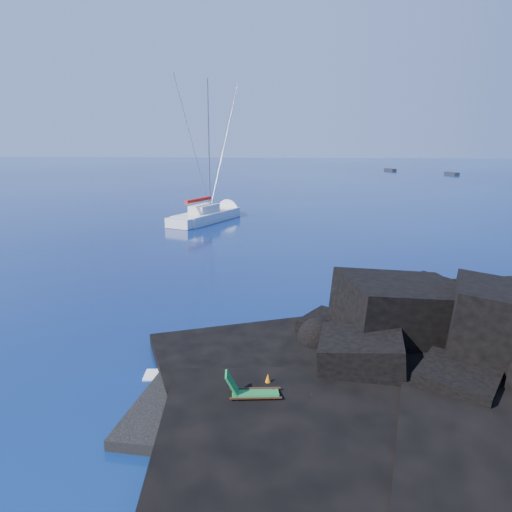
{
  "coord_description": "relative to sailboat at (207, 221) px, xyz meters",
  "views": [
    {
      "loc": [
        5.31,
        -14.47,
        8.95
      ],
      "look_at": [
        3.19,
        14.29,
        2.0
      ],
      "focal_mm": 35.0,
      "sensor_mm": 36.0,
      "label": 1
    }
  ],
  "objects": [
    {
      "name": "ground",
      "position": [
        3.86,
        -38.33,
        0.0
      ],
      "size": [
        400.0,
        400.0,
        0.0
      ],
      "primitive_type": "plane",
      "color": "#03042F",
      "rests_on": "ground"
    },
    {
      "name": "headland",
      "position": [
        16.86,
        -35.33,
        0.0
      ],
      "size": [
        24.0,
        24.0,
        3.6
      ],
      "primitive_type": null,
      "color": "black",
      "rests_on": "ground"
    },
    {
      "name": "beach",
      "position": [
        8.36,
        -37.83,
        0.0
      ],
      "size": [
        9.08,
        6.86,
        0.7
      ],
      "primitive_type": "cube",
      "rotation": [
        0.0,
        0.0,
        -0.1
      ],
      "color": "black",
      "rests_on": "ground"
    },
    {
      "name": "surf_foam",
      "position": [
        8.86,
        -33.33,
        0.0
      ],
      "size": [
        10.0,
        8.0,
        0.06
      ],
      "primitive_type": null,
      "color": "white",
      "rests_on": "ground"
    },
    {
      "name": "sailboat",
      "position": [
        0.0,
        0.0,
        0.0
      ],
      "size": [
        8.4,
        14.17,
        14.86
      ],
      "primitive_type": null,
      "rotation": [
        0.0,
        0.0,
        -0.41
      ],
      "color": "white",
      "rests_on": "ground"
    },
    {
      "name": "deck_chair",
      "position": [
        8.06,
        -37.97,
        0.95
      ],
      "size": [
        1.82,
        0.95,
        1.2
      ],
      "primitive_type": null,
      "rotation": [
        0.0,
        0.0,
        0.11
      ],
      "color": "#197232",
      "rests_on": "beach"
    },
    {
      "name": "towel",
      "position": [
        9.47,
        -37.85,
        0.38
      ],
      "size": [
        2.12,
        1.37,
        0.05
      ],
      "primitive_type": "cube",
      "rotation": [
        0.0,
        0.0,
        0.24
      ],
      "color": "white",
      "rests_on": "beach"
    },
    {
      "name": "sunbather",
      "position": [
        9.47,
        -37.85,
        0.52
      ],
      "size": [
        1.85,
        0.85,
        0.24
      ],
      "primitive_type": null,
      "rotation": [
        0.0,
        0.0,
        0.24
      ],
      "color": "tan",
      "rests_on": "towel"
    },
    {
      "name": "marker_cone",
      "position": [
        8.42,
        -36.99,
        0.64
      ],
      "size": [
        0.51,
        0.51,
        0.59
      ],
      "primitive_type": "cone",
      "rotation": [
        0.0,
        0.0,
        0.43
      ],
      "color": "orange",
      "rests_on": "beach"
    },
    {
      "name": "distant_boat_a",
      "position": [
        34.89,
        83.33,
        0.0
      ],
      "size": [
        2.69,
        4.34,
        0.55
      ],
      "primitive_type": "cube",
      "rotation": [
        0.0,
        0.0,
        0.36
      ],
      "color": "black",
      "rests_on": "ground"
    },
    {
      "name": "distant_boat_b",
      "position": [
        46.9,
        70.27,
        0.0
      ],
      "size": [
        2.59,
        4.46,
        0.57
      ],
      "primitive_type": "cube",
      "rotation": [
        0.0,
        0.0,
        0.32
      ],
      "color": "black",
      "rests_on": "ground"
    }
  ]
}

